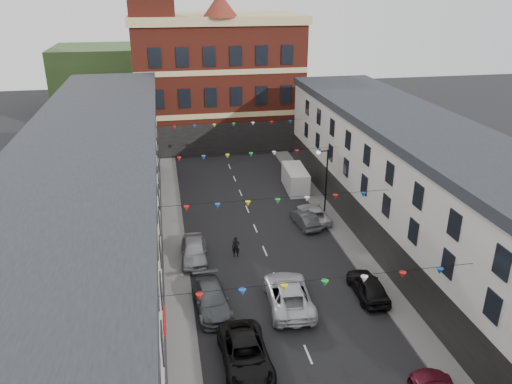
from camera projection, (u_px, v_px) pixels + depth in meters
ground at (290, 312)px, 31.63m from camera, size 160.00×160.00×0.00m
pavement_left at (179, 305)px, 32.23m from camera, size 1.80×64.00×0.15m
pavement_right at (380, 283)px, 34.60m from camera, size 1.80×64.00×0.15m
terrace_left at (88, 247)px, 28.46m from camera, size 8.40×56.00×10.70m
terrace_right at (463, 221)px, 32.70m from camera, size 8.40×56.00×9.70m
civic_building at (217, 80)px, 62.94m from camera, size 20.60×13.30×18.50m
clock_tower at (153, 26)px, 56.37m from camera, size 5.60×5.60×30.00m
distant_hill at (178, 75)px, 85.28m from camera, size 40.00×14.00×10.00m
street_lamp at (324, 173)px, 43.96m from camera, size 1.10×0.36×6.00m
car_left_c at (246, 355)px, 26.88m from camera, size 2.61×5.52×1.52m
car_left_d at (212, 299)px, 31.65m from camera, size 2.39×5.22×1.48m
car_left_e at (194, 251)px, 37.30m from camera, size 2.13×4.85×1.63m
car_right_d at (368, 286)px, 33.01m from camera, size 1.88×4.47×1.51m
car_right_e at (305, 219)px, 42.73m from camera, size 1.81×4.05×1.29m
car_right_f at (313, 214)px, 43.76m from camera, size 2.32×4.71×1.29m
moving_car at (289, 294)px, 32.03m from camera, size 3.12×6.08×1.64m
white_van at (295, 179)px, 50.27m from camera, size 2.22×5.15×2.23m
pedestrian at (236, 247)px, 37.82m from camera, size 0.68×0.54×1.65m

